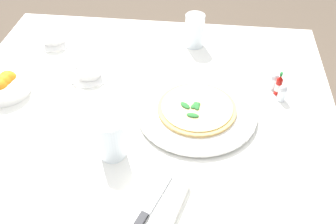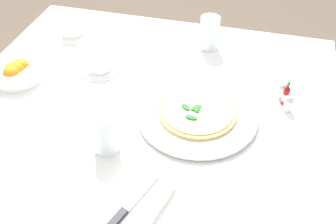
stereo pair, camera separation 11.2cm
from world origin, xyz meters
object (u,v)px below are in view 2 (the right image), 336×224
(pizza_plate, at_px, (197,114))
(citrus_bowl, at_px, (17,72))
(pepper_shaker, at_px, (288,104))
(water_glass_near_left, at_px, (209,34))
(salt_shaker, at_px, (282,91))
(coffee_cup_near_right, at_px, (99,65))
(coffee_cup_far_left, at_px, (71,28))
(water_glass_right_edge, at_px, (105,135))
(napkin_folded, at_px, (128,210))
(dinner_knife, at_px, (129,205))
(hot_sauce_bottle, at_px, (286,95))
(pizza, at_px, (197,111))

(pizza_plate, bearing_deg, citrus_bowl, 86.89)
(citrus_bowl, relative_size, pepper_shaker, 2.67)
(water_glass_near_left, xyz_separation_m, salt_shaker, (-0.23, -0.27, -0.03))
(coffee_cup_near_right, distance_m, coffee_cup_far_left, 0.26)
(pepper_shaker, bearing_deg, coffee_cup_far_left, 73.76)
(pizza_plate, height_order, citrus_bowl, citrus_bowl)
(coffee_cup_near_right, xyz_separation_m, water_glass_right_edge, (-0.33, -0.15, 0.03))
(water_glass_near_left, height_order, salt_shaker, water_glass_near_left)
(water_glass_right_edge, bearing_deg, coffee_cup_near_right, 25.28)
(coffee_cup_near_right, relative_size, water_glass_right_edge, 1.11)
(water_glass_right_edge, relative_size, pepper_shaker, 2.07)
(napkin_folded, xyz_separation_m, citrus_bowl, (0.39, 0.51, 0.02))
(coffee_cup_near_right, distance_m, napkin_folded, 0.57)
(citrus_bowl, xyz_separation_m, salt_shaker, (0.12, -0.84, -0.00))
(napkin_folded, height_order, citrus_bowl, citrus_bowl)
(water_glass_right_edge, bearing_deg, coffee_cup_far_left, 33.43)
(coffee_cup_near_right, distance_m, pepper_shaker, 0.62)
(salt_shaker, bearing_deg, pizza_plate, 123.13)
(coffee_cup_far_left, bearing_deg, salt_shaker, -102.81)
(coffee_cup_far_left, bearing_deg, citrus_bowl, 169.84)
(dinner_knife, height_order, hot_sauce_bottle, hot_sauce_bottle)
(coffee_cup_far_left, height_order, salt_shaker, coffee_cup_far_left)
(pizza_plate, relative_size, coffee_cup_far_left, 2.72)
(pizza, bearing_deg, coffee_cup_near_right, 68.49)
(pizza_plate, bearing_deg, pepper_shaker, -69.09)
(pizza_plate, relative_size, water_glass_right_edge, 3.03)
(water_glass_right_edge, xyz_separation_m, pepper_shaker, (0.28, -0.47, -0.03))
(pizza, relative_size, water_glass_near_left, 1.92)
(hot_sauce_bottle, bearing_deg, pepper_shaker, -160.35)
(pepper_shaker, bearing_deg, citrus_bowl, 94.30)
(hot_sauce_bottle, relative_size, salt_shaker, 1.48)
(napkin_folded, height_order, salt_shaker, salt_shaker)
(pizza, bearing_deg, hot_sauce_bottle, -62.88)
(dinner_knife, bearing_deg, salt_shaker, -13.23)
(coffee_cup_near_right, distance_m, dinner_knife, 0.57)
(water_glass_right_edge, bearing_deg, pizza_plate, -49.12)
(coffee_cup_near_right, xyz_separation_m, water_glass_near_left, (0.24, -0.33, 0.03))
(coffee_cup_far_left, xyz_separation_m, hot_sauce_bottle, (-0.21, -0.80, 0.00))
(coffee_cup_near_right, height_order, pepper_shaker, same)
(salt_shaker, xyz_separation_m, pepper_shaker, (-0.06, -0.02, 0.00))
(water_glass_near_left, distance_m, water_glass_right_edge, 0.59)
(water_glass_right_edge, bearing_deg, napkin_folded, -145.57)
(coffee_cup_far_left, xyz_separation_m, citrus_bowl, (-0.30, 0.05, -0.00))
(water_glass_near_left, bearing_deg, napkin_folded, 175.58)
(pizza, xyz_separation_m, dinner_knife, (-0.36, 0.09, -0.00))
(coffee_cup_far_left, bearing_deg, hot_sauce_bottle, -104.56)
(coffee_cup_far_left, xyz_separation_m, salt_shaker, (-0.18, -0.79, -0.01))
(water_glass_right_edge, distance_m, citrus_bowl, 0.45)
(coffee_cup_near_right, xyz_separation_m, hot_sauce_bottle, (-0.02, -0.61, 0.01))
(coffee_cup_near_right, bearing_deg, pepper_shaker, -94.24)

